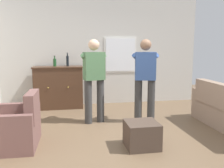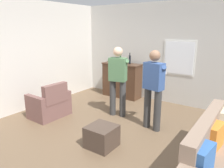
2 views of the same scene
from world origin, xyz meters
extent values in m
plane|color=brown|center=(0.00, 0.00, 0.00)|extent=(10.40, 10.40, 0.00)
cube|color=beige|center=(0.00, 2.66, 1.40)|extent=(5.20, 0.12, 2.80)
cube|color=silver|center=(0.48, 2.60, 1.31)|extent=(0.86, 0.02, 0.95)
cube|color=white|center=(0.48, 2.59, 1.31)|extent=(0.78, 0.03, 0.87)
cube|color=silver|center=(-2.66, 0.00, 1.40)|extent=(0.12, 5.20, 2.80)
cube|color=gray|center=(2.03, -0.11, 0.21)|extent=(0.55, 1.92, 0.42)
cube|color=gray|center=(1.83, -0.11, 0.64)|extent=(0.18, 1.92, 0.44)
cube|color=beige|center=(1.96, 0.60, 0.60)|extent=(0.20, 0.42, 0.36)
cube|color=orange|center=(1.96, -0.11, 0.60)|extent=(0.19, 0.42, 0.36)
cube|color=#386BB7|center=(1.96, -0.82, 0.60)|extent=(0.19, 0.42, 0.36)
cube|color=brown|center=(-1.75, -0.05, 0.20)|extent=(0.66, 0.66, 0.40)
cube|color=brown|center=(-1.49, -0.06, 0.62)|extent=(0.16, 0.64, 0.45)
cube|color=brown|center=(-1.76, -0.43, 0.30)|extent=(0.64, 0.14, 0.60)
cube|color=brown|center=(-1.74, 0.33, 0.30)|extent=(0.64, 0.14, 0.60)
cube|color=#472D1E|center=(-1.16, 2.30, 0.51)|extent=(1.18, 0.44, 1.02)
cube|color=#472D1E|center=(-1.16, 2.30, 1.03)|extent=(1.22, 0.48, 0.03)
sphere|color=#B79338|center=(-1.39, 2.06, 0.56)|extent=(0.04, 0.04, 0.04)
sphere|color=#B79338|center=(-0.92, 2.06, 0.56)|extent=(0.04, 0.04, 0.04)
cylinder|color=#1E4C23|center=(-1.23, 2.32, 1.14)|extent=(0.08, 0.08, 0.19)
cylinder|color=#1E4C23|center=(-1.23, 2.32, 1.27)|extent=(0.03, 0.03, 0.06)
cylinder|color=#262626|center=(-1.23, 2.32, 1.31)|extent=(0.03, 0.03, 0.02)
cylinder|color=black|center=(-0.92, 2.36, 1.18)|extent=(0.06, 0.06, 0.26)
cylinder|color=black|center=(-0.92, 2.36, 1.33)|extent=(0.03, 0.03, 0.06)
cylinder|color=#262626|center=(-0.92, 2.36, 1.37)|extent=(0.03, 0.03, 0.02)
cube|color=#47382D|center=(0.16, -0.44, 0.20)|extent=(0.49, 0.49, 0.40)
cylinder|color=#383838|center=(-0.54, 0.91, 0.44)|extent=(0.15, 0.15, 0.88)
cylinder|color=#383838|center=(-0.28, 0.97, 0.44)|extent=(0.15, 0.15, 0.88)
cube|color=#4C754C|center=(-0.41, 0.94, 1.16)|extent=(0.44, 0.30, 0.55)
sphere|color=#D8AD8C|center=(-0.41, 0.94, 1.57)|extent=(0.22, 0.22, 0.22)
cylinder|color=#4C754C|center=(-0.56, 1.07, 1.27)|extent=(0.26, 0.44, 0.29)
cylinder|color=#4C754C|center=(-0.33, 1.12, 1.27)|extent=(0.39, 0.36, 0.29)
cube|color=white|center=(-0.48, 1.25, 1.18)|extent=(0.16, 0.07, 0.04)
cylinder|color=#383838|center=(0.46, 0.78, 0.44)|extent=(0.15, 0.15, 0.88)
cylinder|color=#383838|center=(0.71, 0.73, 0.44)|extent=(0.15, 0.15, 0.88)
cube|color=#385693|center=(0.59, 0.76, 1.16)|extent=(0.44, 0.30, 0.55)
sphere|color=#8C664C|center=(0.59, 0.76, 1.57)|extent=(0.22, 0.22, 0.22)
cylinder|color=#385693|center=(0.51, 0.94, 1.27)|extent=(0.38, 0.36, 0.29)
cylinder|color=#385693|center=(0.73, 0.89, 1.27)|extent=(0.26, 0.44, 0.29)
cube|color=white|center=(0.65, 1.07, 1.18)|extent=(0.16, 0.07, 0.04)
camera|label=1|loc=(-0.95, -3.97, 1.55)|focal=40.00mm
camera|label=2|loc=(2.36, -3.27, 2.11)|focal=35.00mm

